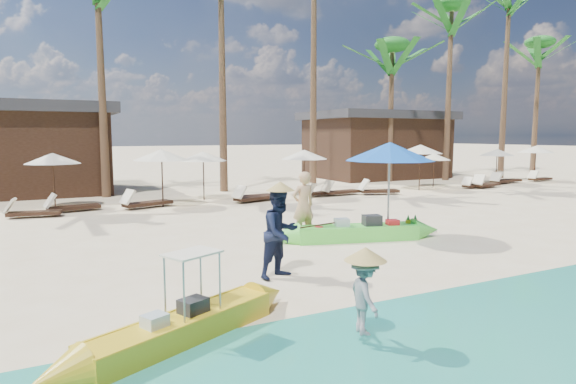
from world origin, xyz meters
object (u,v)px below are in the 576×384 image
yellow_canoe (183,327)px  blue_umbrella (390,151)px  tourist (303,205)px  green_canoe (357,232)px

yellow_canoe → blue_umbrella: size_ratio=1.65×
tourist → blue_umbrella: bearing=151.8°
blue_umbrella → green_canoe: bearing=171.7°
yellow_canoe → blue_umbrella: (6.63, 4.05, 2.16)m
blue_umbrella → tourist: bearing=155.7°
tourist → blue_umbrella: 2.72m
yellow_canoe → blue_umbrella: 8.07m
yellow_canoe → blue_umbrella: bearing=6.4°
yellow_canoe → tourist: (4.53, 5.00, 0.72)m
green_canoe → tourist: bearing=160.6°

